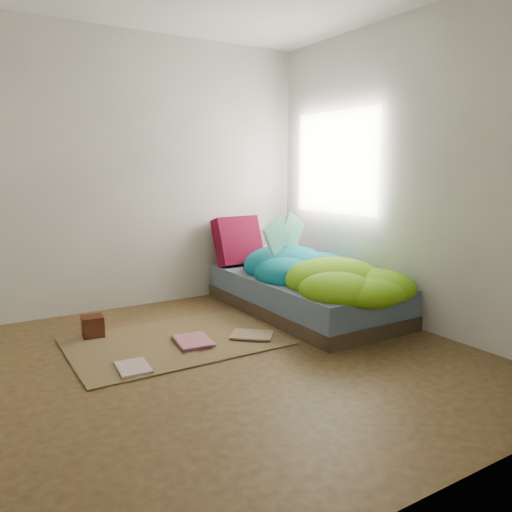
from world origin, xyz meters
The scene contains 12 objects.
ground centered at (0.00, 0.00, 0.00)m, with size 3.50×3.50×0.00m, color #402B18.
room_walls centered at (0.01, 0.01, 1.63)m, with size 3.54×3.54×2.62m.
bed centered at (1.22, 0.72, 0.17)m, with size 1.00×2.00×0.34m.
duvet centered at (1.22, 0.50, 0.51)m, with size 0.96×1.84×0.34m, color #085B81, non-canonical shape.
rug centered at (-0.15, 0.55, 0.01)m, with size 1.60×1.10×0.01m, color brown.
pillow_floral centered at (1.41, 1.52, 0.40)m, with size 0.58×0.36×0.13m, color white.
pillow_magenta centered at (0.99, 1.56, 0.59)m, with size 0.50×0.16×0.50m, color #47041C.
open_book centered at (1.13, 0.90, 0.83)m, with size 0.49×0.11×0.30m, color #297E2A, non-canonical shape.
wooden_box centered at (-0.67, 1.00, 0.09)m, with size 0.16×0.16×0.16m, color #38150C.
floor_book_a centered at (-0.71, 0.17, 0.02)m, with size 0.21×0.28×0.02m, color beige.
floor_book_b centered at (-0.18, 0.43, 0.03)m, with size 0.26×0.34×0.03m, color #D47A80.
floor_book_c centered at (0.33, 0.22, 0.02)m, with size 0.24×0.33×0.02m, color tan.
Camera 1 is at (-1.56, -2.97, 1.35)m, focal length 35.00 mm.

